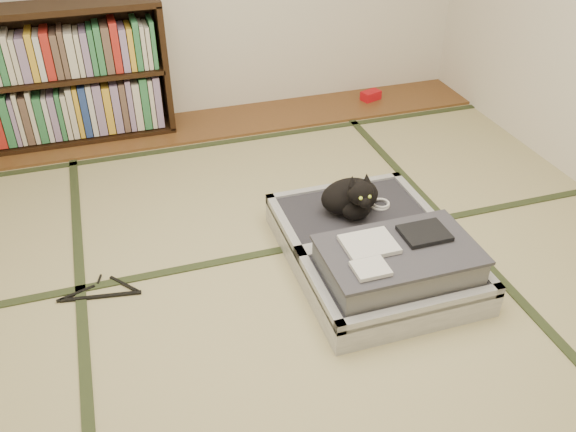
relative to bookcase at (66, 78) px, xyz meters
name	(u,v)px	position (x,y,z in m)	size (l,w,h in m)	color
floor	(300,300)	(0.95, -2.07, -0.45)	(4.50, 4.50, 0.00)	tan
wood_strip	(213,124)	(0.95, -0.07, -0.44)	(4.00, 0.50, 0.02)	brown
red_item	(371,95)	(2.23, -0.04, -0.40)	(0.15, 0.09, 0.07)	red
tatami_borders	(271,241)	(0.95, -1.58, -0.45)	(4.00, 4.50, 0.01)	#2D381E
bookcase	(66,78)	(0.00, 0.00, 0.00)	(1.34, 0.31, 0.92)	black
suitcase	(376,252)	(1.39, -1.97, -0.34)	(0.81, 1.08, 0.32)	silver
cat	(352,197)	(1.37, -1.68, -0.19)	(0.36, 0.36, 0.29)	black
cable_coil	(380,204)	(1.55, -1.65, -0.28)	(0.11, 0.11, 0.03)	white
hanger	(101,292)	(0.04, -1.73, -0.44)	(0.40, 0.20, 0.01)	black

